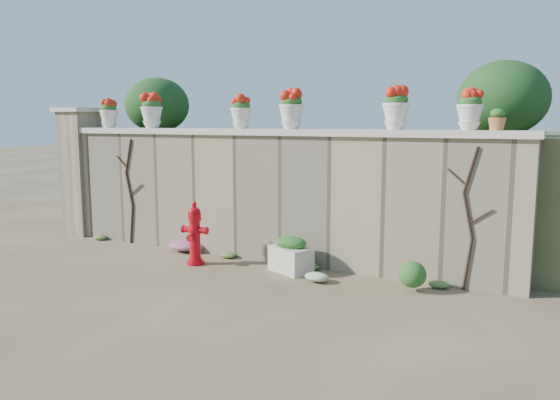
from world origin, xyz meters
The scene contains 21 objects.
ground centered at (0.00, 0.00, 0.00)m, with size 80.00×80.00×0.00m, color brown.
stone_wall centered at (0.00, 1.80, 1.00)m, with size 8.00×0.40×2.00m, color gray.
wall_cap centered at (0.00, 1.80, 2.05)m, with size 8.10×0.52×0.10m, color beige.
gate_pillar centered at (-4.15, 1.80, 1.26)m, with size 0.72×0.72×2.48m.
raised_fill centered at (0.00, 5.00, 1.00)m, with size 9.00×6.00×2.00m, color #384C23.
back_shrub_left centered at (-3.20, 3.00, 2.55)m, with size 1.30×1.30×1.10m, color #143814.
back_shrub_right centered at (3.40, 3.00, 2.55)m, with size 1.30×1.30×1.10m, color #143814.
vine_left centered at (-2.67, 1.58, 0.99)m, with size 0.60×0.04×1.91m.
vine_right centered at (3.23, 1.58, 0.99)m, with size 0.60×0.04×1.91m.
fire_hydrant centered at (-0.73, 0.94, 0.50)m, with size 0.43×0.30×0.98m.
planter_box centered at (0.79, 1.26, 0.25)m, with size 0.74×0.61×0.54m.
green_shrub centered at (2.53, 1.22, 0.26)m, with size 0.54×0.49×0.51m, color #1E5119.
magenta_clump centered at (-1.42, 1.55, 0.11)m, with size 0.85×0.57×0.23m, color #D0299C.
white_flowers centered at (1.41, 0.93, 0.09)m, with size 0.47×0.38×0.17m, color white.
urn_pot_0 centered at (-3.34, 1.80, 2.36)m, with size 0.34×0.34×0.53m.
urn_pot_1 centered at (-2.29, 1.80, 2.40)m, with size 0.39×0.39×0.60m.
urn_pot_2 centered at (-0.40, 1.80, 2.36)m, with size 0.34×0.34×0.54m.
urn_pot_3 centered at (0.51, 1.80, 2.40)m, with size 0.38×0.38×0.60m.
urn_pot_4 centered at (2.15, 1.80, 2.39)m, with size 0.38×0.38×0.59m.
urn_pot_5 centered at (3.14, 1.80, 2.37)m, with size 0.34×0.34×0.54m.
terracotta_pot centered at (3.48, 1.80, 2.22)m, with size 0.22×0.22×0.27m.
Camera 1 is at (4.41, -5.73, 2.21)m, focal length 35.00 mm.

